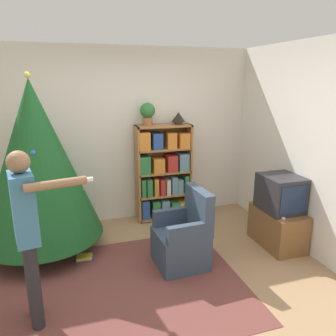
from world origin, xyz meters
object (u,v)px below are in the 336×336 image
television (281,193)px  table_lamp (178,117)px  bookshelf (163,174)px  armchair (184,239)px  christmas_tree (37,161)px  standing_person (27,226)px  potted_plant (148,112)px

television → table_lamp: 1.83m
bookshelf → armchair: (-0.16, -1.38, -0.39)m
bookshelf → armchair: size_ratio=1.61×
armchair → bookshelf: bearing=170.3°
table_lamp → television: bearing=-54.5°
christmas_tree → table_lamp: bearing=15.3°
table_lamp → standing_person: bearing=-136.5°
bookshelf → television: 1.76m
christmas_tree → standing_person: christmas_tree is taller
christmas_tree → armchair: christmas_tree is taller
television → christmas_tree: christmas_tree is taller
television → potted_plant: 2.15m
armchair → standing_person: (-1.59, -0.50, 0.62)m
potted_plant → table_lamp: bearing=0.0°
television → potted_plant: bearing=137.0°
television → bookshelf: bearing=132.1°
bookshelf → table_lamp: (0.24, 0.01, 0.87)m
television → christmas_tree: 3.06m
television → standing_person: standing_person is taller
bookshelf → potted_plant: 0.98m
standing_person → potted_plant: bearing=130.1°
bookshelf → standing_person: size_ratio=0.93×
standing_person → table_lamp: (1.99, 1.89, 0.64)m
standing_person → table_lamp: bearing=122.3°
bookshelf → table_lamp: table_lamp is taller
christmas_tree → standing_person: (-0.01, -1.35, -0.24)m
armchair → christmas_tree: bearing=-121.1°
christmas_tree → table_lamp: christmas_tree is taller
television → christmas_tree: size_ratio=0.24×
christmas_tree → table_lamp: size_ratio=11.09×
armchair → standing_person: size_ratio=0.58×
bookshelf → christmas_tree: bearing=-162.9°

